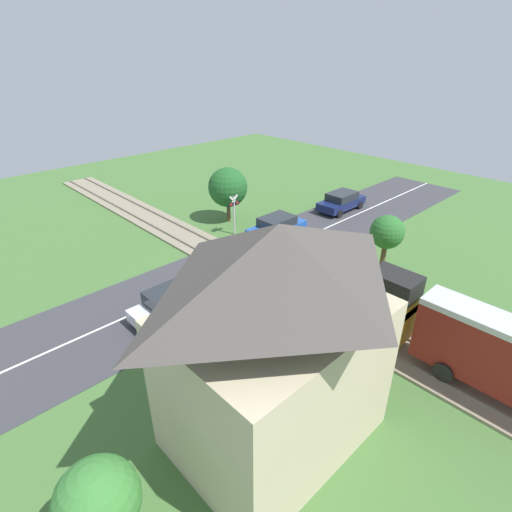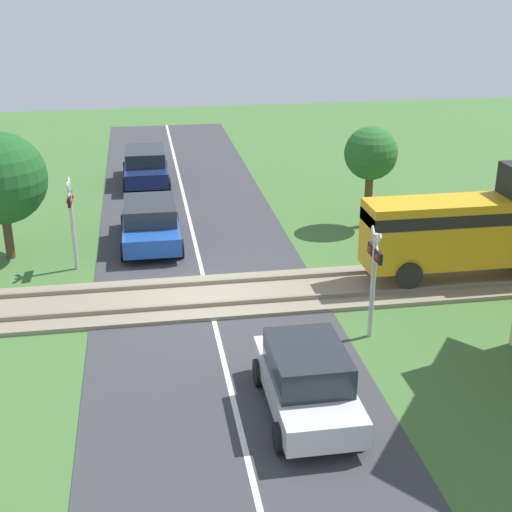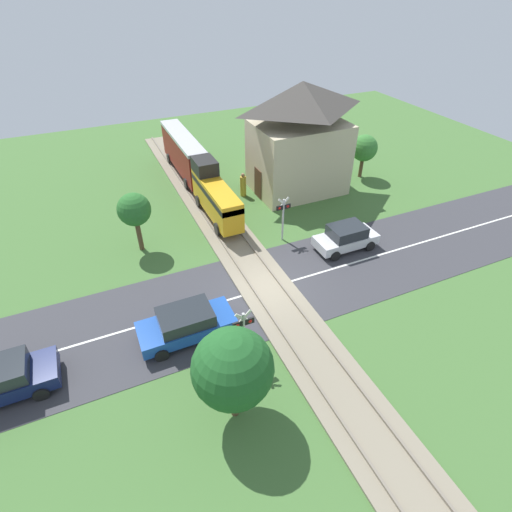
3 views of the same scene
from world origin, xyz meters
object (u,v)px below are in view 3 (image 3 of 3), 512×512
(crossing_signal_east_approach, at_px, (283,213))
(pedestrian_by_station, at_px, (243,186))
(car_near_crossing, at_px, (186,323))
(station_building, at_px, (299,140))
(car_far_side, at_px, (346,237))
(train, at_px, (196,168))
(crossing_signal_west_approach, at_px, (244,330))

(crossing_signal_east_approach, height_order, pedestrian_by_station, crossing_signal_east_approach)
(car_near_crossing, bearing_deg, pedestrian_by_station, 56.85)
(car_near_crossing, height_order, crossing_signal_east_approach, crossing_signal_east_approach)
(car_near_crossing, height_order, station_building, station_building)
(car_far_side, xyz_separation_m, crossing_signal_east_approach, (-2.94, 2.32, 1.06))
(car_near_crossing, bearing_deg, crossing_signal_east_approach, 35.04)
(train, distance_m, pedestrian_by_station, 3.56)
(train, bearing_deg, pedestrian_by_station, -33.12)
(crossing_signal_west_approach, relative_size, pedestrian_by_station, 1.64)
(train, xyz_separation_m, crossing_signal_west_approach, (-2.81, -15.57, -0.04))
(pedestrian_by_station, bearing_deg, crossing_signal_west_approach, -112.41)
(car_near_crossing, distance_m, crossing_signal_west_approach, 3.12)
(train, height_order, crossing_signal_east_approach, train)
(crossing_signal_east_approach, height_order, station_building, station_building)
(crossing_signal_east_approach, relative_size, station_building, 0.38)
(crossing_signal_west_approach, relative_size, crossing_signal_east_approach, 1.00)
(crossing_signal_west_approach, bearing_deg, pedestrian_by_station, 67.59)
(car_near_crossing, xyz_separation_m, pedestrian_by_station, (7.45, 11.40, 0.02))
(train, relative_size, car_far_side, 3.90)
(crossing_signal_west_approach, xyz_separation_m, station_building, (9.64, 13.10, 1.86))
(train, bearing_deg, crossing_signal_west_approach, -100.23)
(car_near_crossing, height_order, pedestrian_by_station, pedestrian_by_station)
(car_far_side, xyz_separation_m, pedestrian_by_station, (-2.91, 8.52, 0.01))
(train, relative_size, crossing_signal_west_approach, 5.05)
(train, distance_m, car_far_side, 11.91)
(car_far_side, relative_size, pedestrian_by_station, 2.13)
(train, relative_size, station_building, 1.90)
(train, height_order, crossing_signal_west_approach, train)
(pedestrian_by_station, bearing_deg, crossing_signal_east_approach, -90.31)
(crossing_signal_west_approach, relative_size, station_building, 0.38)
(pedestrian_by_station, bearing_deg, car_far_side, -71.16)
(car_far_side, height_order, crossing_signal_west_approach, crossing_signal_west_approach)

